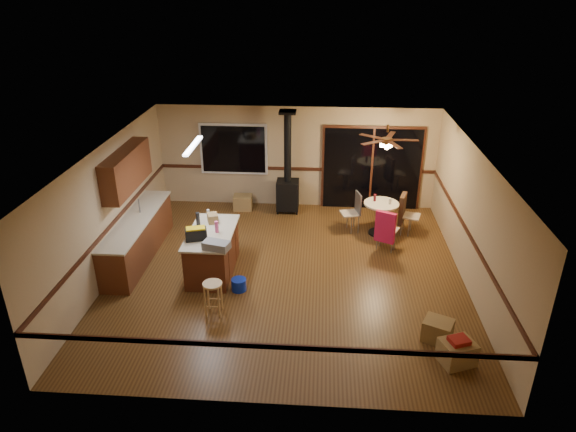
# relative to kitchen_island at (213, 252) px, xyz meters

# --- Properties ---
(floor) EXTENTS (7.00, 7.00, 0.00)m
(floor) POSITION_rel_kitchen_island_xyz_m (1.50, 0.00, -0.45)
(floor) COLOR #523417
(floor) RESTS_ON ground
(ceiling) EXTENTS (7.00, 7.00, 0.00)m
(ceiling) POSITION_rel_kitchen_island_xyz_m (1.50, 0.00, 2.15)
(ceiling) COLOR silver
(ceiling) RESTS_ON ground
(wall_back) EXTENTS (7.00, 0.00, 7.00)m
(wall_back) POSITION_rel_kitchen_island_xyz_m (1.50, 3.50, 0.85)
(wall_back) COLOR tan
(wall_back) RESTS_ON ground
(wall_front) EXTENTS (7.00, 0.00, 7.00)m
(wall_front) POSITION_rel_kitchen_island_xyz_m (1.50, -3.50, 0.85)
(wall_front) COLOR tan
(wall_front) RESTS_ON ground
(wall_left) EXTENTS (0.00, 7.00, 7.00)m
(wall_left) POSITION_rel_kitchen_island_xyz_m (-2.00, 0.00, 0.85)
(wall_left) COLOR tan
(wall_left) RESTS_ON ground
(wall_right) EXTENTS (0.00, 7.00, 7.00)m
(wall_right) POSITION_rel_kitchen_island_xyz_m (5.00, 0.00, 0.85)
(wall_right) COLOR tan
(wall_right) RESTS_ON ground
(chair_rail) EXTENTS (7.00, 7.00, 0.08)m
(chair_rail) POSITION_rel_kitchen_island_xyz_m (1.50, 0.00, 0.55)
(chair_rail) COLOR #3A190E
(chair_rail) RESTS_ON ground
(window) EXTENTS (1.72, 0.10, 1.32)m
(window) POSITION_rel_kitchen_island_xyz_m (-0.10, 3.45, 1.05)
(window) COLOR black
(window) RESTS_ON ground
(sliding_door) EXTENTS (2.52, 0.10, 2.10)m
(sliding_door) POSITION_rel_kitchen_island_xyz_m (3.40, 3.45, 0.60)
(sliding_door) COLOR black
(sliding_door) RESTS_ON ground
(lower_cabinets) EXTENTS (0.60, 3.00, 0.86)m
(lower_cabinets) POSITION_rel_kitchen_island_xyz_m (-1.70, 0.50, -0.02)
(lower_cabinets) COLOR #5A2B16
(lower_cabinets) RESTS_ON ground
(countertop) EXTENTS (0.64, 3.04, 0.04)m
(countertop) POSITION_rel_kitchen_island_xyz_m (-1.70, 0.50, 0.43)
(countertop) COLOR #C1B496
(countertop) RESTS_ON lower_cabinets
(upper_cabinets) EXTENTS (0.35, 2.00, 0.80)m
(upper_cabinets) POSITION_rel_kitchen_island_xyz_m (-1.83, 0.70, 1.45)
(upper_cabinets) COLOR #5A2B16
(upper_cabinets) RESTS_ON ground
(kitchen_island) EXTENTS (0.88, 1.68, 0.90)m
(kitchen_island) POSITION_rel_kitchen_island_xyz_m (0.00, 0.00, 0.00)
(kitchen_island) COLOR #512414
(kitchen_island) RESTS_ON ground
(wood_stove) EXTENTS (0.55, 0.50, 2.52)m
(wood_stove) POSITION_rel_kitchen_island_xyz_m (1.30, 3.05, 0.28)
(wood_stove) COLOR black
(wood_stove) RESTS_ON ground
(ceiling_fan) EXTENTS (0.24, 0.24, 0.55)m
(ceiling_fan) POSITION_rel_kitchen_island_xyz_m (3.53, 1.94, 1.76)
(ceiling_fan) COLOR brown
(ceiling_fan) RESTS_ON ceiling
(fluorescent_strip) EXTENTS (0.10, 1.20, 0.04)m
(fluorescent_strip) POSITION_rel_kitchen_island_xyz_m (-0.30, 0.30, 2.11)
(fluorescent_strip) COLOR white
(fluorescent_strip) RESTS_ON ceiling
(toolbox_grey) EXTENTS (0.54, 0.38, 0.15)m
(toolbox_grey) POSITION_rel_kitchen_island_xyz_m (0.25, -0.69, 0.52)
(toolbox_grey) COLOR slate
(toolbox_grey) RESTS_ON kitchen_island
(toolbox_black) EXTENTS (0.45, 0.32, 0.22)m
(toolbox_black) POSITION_rel_kitchen_island_xyz_m (-0.21, -0.34, 0.56)
(toolbox_black) COLOR black
(toolbox_black) RESTS_ON kitchen_island
(toolbox_yellow_lid) EXTENTS (0.40, 0.28, 0.03)m
(toolbox_yellow_lid) POSITION_rel_kitchen_island_xyz_m (-0.21, -0.34, 0.68)
(toolbox_yellow_lid) COLOR gold
(toolbox_yellow_lid) RESTS_ON toolbox_black
(box_on_island) EXTENTS (0.27, 0.32, 0.18)m
(box_on_island) POSITION_rel_kitchen_island_xyz_m (-0.05, 0.44, 0.54)
(box_on_island) COLOR olive
(box_on_island) RESTS_ON kitchen_island
(bottle_dark) EXTENTS (0.08, 0.08, 0.27)m
(bottle_dark) POSITION_rel_kitchen_island_xyz_m (-0.32, 0.28, 0.58)
(bottle_dark) COLOR black
(bottle_dark) RESTS_ON kitchen_island
(bottle_pink) EXTENTS (0.09, 0.09, 0.23)m
(bottle_pink) POSITION_rel_kitchen_island_xyz_m (0.12, -0.01, 0.56)
(bottle_pink) COLOR #D84C8C
(bottle_pink) RESTS_ON kitchen_island
(bottle_white) EXTENTS (0.08, 0.08, 0.18)m
(bottle_white) POSITION_rel_kitchen_island_xyz_m (-0.19, 0.65, 0.54)
(bottle_white) COLOR white
(bottle_white) RESTS_ON kitchen_island
(bar_stool) EXTENTS (0.45, 0.45, 0.63)m
(bar_stool) POSITION_rel_kitchen_island_xyz_m (0.30, -1.43, -0.14)
(bar_stool) COLOR tan
(bar_stool) RESTS_ON floor
(blue_bucket) EXTENTS (0.31, 0.31, 0.24)m
(blue_bucket) POSITION_rel_kitchen_island_xyz_m (0.62, -0.66, -0.33)
(blue_bucket) COLOR #0D29C2
(blue_bucket) RESTS_ON floor
(dining_table) EXTENTS (0.80, 0.80, 0.78)m
(dining_table) POSITION_rel_kitchen_island_xyz_m (3.53, 1.94, 0.07)
(dining_table) COLOR black
(dining_table) RESTS_ON ground
(glass_red) EXTENTS (0.07, 0.07, 0.17)m
(glass_red) POSITION_rel_kitchen_island_xyz_m (3.38, 2.04, 0.41)
(glass_red) COLOR #590C14
(glass_red) RESTS_ON dining_table
(glass_cream) EXTENTS (0.06, 0.06, 0.14)m
(glass_cream) POSITION_rel_kitchen_island_xyz_m (3.71, 1.89, 0.40)
(glass_cream) COLOR beige
(glass_cream) RESTS_ON dining_table
(chair_left) EXTENTS (0.49, 0.49, 0.51)m
(chair_left) POSITION_rel_kitchen_island_xyz_m (2.93, 2.07, 0.14)
(chair_left) COLOR tan
(chair_left) RESTS_ON ground
(chair_near) EXTENTS (0.58, 0.60, 0.70)m
(chair_near) POSITION_rel_kitchen_island_xyz_m (3.55, 1.08, 0.14)
(chair_near) COLOR tan
(chair_near) RESTS_ON ground
(chair_right) EXTENTS (0.56, 0.54, 0.70)m
(chair_right) POSITION_rel_kitchen_island_xyz_m (4.05, 2.05, 0.14)
(chair_right) COLOR tan
(chair_right) RESTS_ON ground
(box_under_window) EXTENTS (0.49, 0.40, 0.38)m
(box_under_window) POSITION_rel_kitchen_island_xyz_m (0.14, 3.10, -0.27)
(box_under_window) COLOR olive
(box_under_window) RESTS_ON floor
(box_corner_a) EXTENTS (0.62, 0.57, 0.38)m
(box_corner_a) POSITION_rel_kitchen_island_xyz_m (4.31, -2.44, -0.26)
(box_corner_a) COLOR olive
(box_corner_a) RESTS_ON floor
(box_corner_b) EXTENTS (0.58, 0.55, 0.37)m
(box_corner_b) POSITION_rel_kitchen_island_xyz_m (4.12, -1.90, -0.27)
(box_corner_b) COLOR olive
(box_corner_b) RESTS_ON floor
(box_small_red) EXTENTS (0.35, 0.33, 0.08)m
(box_small_red) POSITION_rel_kitchen_island_xyz_m (4.31, -2.44, -0.03)
(box_small_red) COLOR maroon
(box_small_red) RESTS_ON box_corner_a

